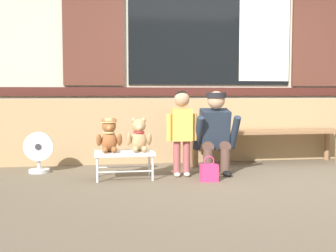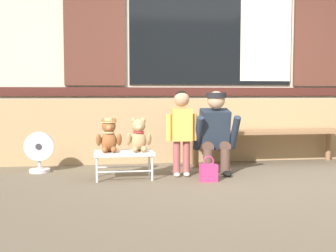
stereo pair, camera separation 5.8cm
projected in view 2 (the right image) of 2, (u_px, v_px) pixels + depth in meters
The scene contains 11 objects.
ground_plane at pixel (255, 180), 4.64m from camera, with size 60.00×60.00×0.00m, color brown.
brick_low_wall at pixel (219, 130), 6.01m from camera, with size 6.86×0.25×0.85m, color tan.
shop_facade at pixel (210, 35), 6.42m from camera, with size 7.00×0.26×3.56m.
wooden_bench_long at pixel (266, 135), 5.74m from camera, with size 2.10×0.40×0.44m.
small_display_bench at pixel (124, 154), 4.72m from camera, with size 0.64×0.36×0.30m.
teddy_bear_with_hat at pixel (109, 136), 4.68m from camera, with size 0.28×0.27×0.36m.
teddy_bear_plain at pixel (139, 136), 4.73m from camera, with size 0.28×0.26×0.36m.
child_standing at pixel (182, 123), 4.84m from camera, with size 0.35×0.18×0.96m.
adult_crouching at pixel (216, 132), 4.98m from camera, with size 0.50×0.49×0.95m.
handbag_on_ground at pixel (209, 172), 4.59m from camera, with size 0.18×0.11×0.27m.
floor_fan at pixel (39, 152), 5.09m from camera, with size 0.34×0.24×0.48m.
Camera 2 is at (-1.63, -4.38, 0.93)m, focal length 46.66 mm.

